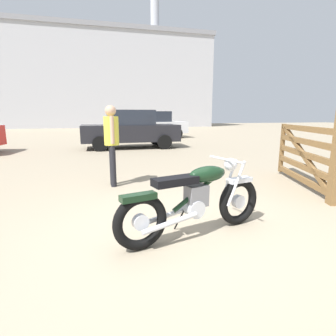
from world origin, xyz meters
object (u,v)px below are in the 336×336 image
(timber_gate, at_px, (311,155))
(red_hatchback_near, at_px, (153,125))
(vintage_motorcycle, at_px, (196,200))
(bystander, at_px, (112,137))
(blue_hatchback_right, at_px, (130,129))

(timber_gate, xyz_separation_m, red_hatchback_near, (-0.88, 12.52, 0.13))
(vintage_motorcycle, xyz_separation_m, bystander, (-0.90, 2.65, 0.57))
(red_hatchback_near, bearing_deg, blue_hatchback_right, -117.68)
(timber_gate, distance_m, blue_hatchback_right, 8.15)
(blue_hatchback_right, relative_size, red_hatchback_near, 0.97)
(timber_gate, relative_size, red_hatchback_near, 0.57)
(timber_gate, bearing_deg, bystander, 88.11)
(blue_hatchback_right, xyz_separation_m, red_hatchback_near, (1.89, 4.86, 0.00))
(timber_gate, bearing_deg, vintage_motorcycle, 132.48)
(bystander, bearing_deg, timber_gate, -20.80)
(bystander, height_order, red_hatchback_near, red_hatchback_near)
(vintage_motorcycle, relative_size, red_hatchback_near, 0.47)
(vintage_motorcycle, xyz_separation_m, timber_gate, (2.87, 1.44, 0.25))
(vintage_motorcycle, bearing_deg, red_hatchback_near, 65.91)
(vintage_motorcycle, distance_m, blue_hatchback_right, 9.11)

